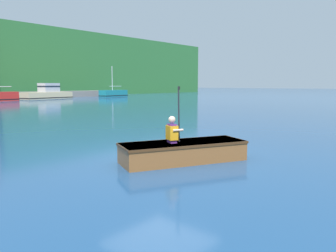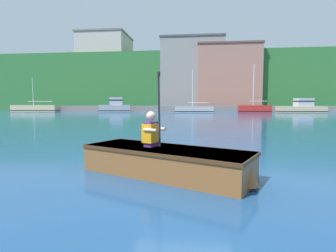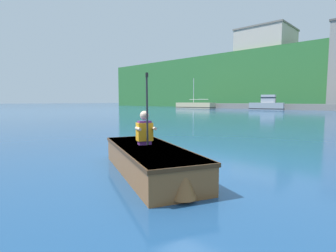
% 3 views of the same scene
% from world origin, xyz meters
% --- Properties ---
extents(ground_plane, '(300.00, 300.00, 0.00)m').
position_xyz_m(ground_plane, '(0.00, 0.00, 0.00)').
color(ground_plane, navy).
extents(waterfront_tower_far, '(9.53, 7.81, 10.47)m').
position_xyz_m(waterfront_tower_far, '(22.98, 48.25, 5.25)').
color(waterfront_tower_far, '#9E6B5B').
rests_on(waterfront_tower_far, ground).
extents(moored_boat_dock_center_near, '(5.21, 2.37, 4.68)m').
position_xyz_m(moored_boat_dock_center_near, '(26.26, 34.28, 0.49)').
color(moored_boat_dock_center_near, '#197A84').
rests_on(moored_boat_dock_center_near, ground).
extents(moored_boat_dock_east_end, '(6.98, 3.08, 2.06)m').
position_xyz_m(moored_boat_dock_east_end, '(15.69, 35.02, 0.71)').
color(moored_boat_dock_east_end, '#CCB789').
rests_on(moored_boat_dock_east_end, ground).
extents(rowboat_foreground, '(3.24, 2.27, 0.49)m').
position_xyz_m(rowboat_foreground, '(-0.19, -0.99, 0.27)').
color(rowboat_foreground, brown).
rests_on(rowboat_foreground, ground).
extents(person_paddler, '(0.43, 0.43, 1.35)m').
position_xyz_m(person_paddler, '(-0.49, -0.85, 0.78)').
color(person_paddler, '#592672').
rests_on(person_paddler, rowboat_foreground).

